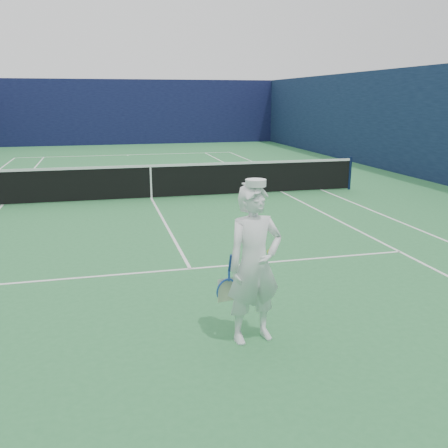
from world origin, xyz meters
The scene contains 5 objects.
ground centered at (0.00, 0.00, 0.00)m, with size 80.00×80.00×0.00m, color #2C753E.
court_markings centered at (0.00, 0.00, 0.00)m, with size 11.03×23.83×0.01m.
windscreen_fence centered at (0.00, 0.00, 2.00)m, with size 20.12×36.12×4.00m.
tennis_net centered at (0.00, 0.00, 0.55)m, with size 12.88×0.09×1.07m.
tennis_player centered at (0.30, -9.14, 0.97)m, with size 0.85×0.58×2.00m.
Camera 1 is at (-1.42, -14.52, 2.90)m, focal length 40.00 mm.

